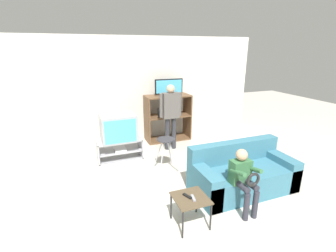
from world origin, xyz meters
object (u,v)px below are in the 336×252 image
television_main (118,127)px  remote_control_white (193,198)px  tv_stand (120,149)px  media_shelf (168,117)px  remote_control_black (187,196)px  person_seated_child (243,176)px  person_standing_adult (171,111)px  snack_table (191,201)px  television_flat (169,88)px  folding_stool (166,145)px  couch (242,174)px

television_main → remote_control_white: 2.56m
tv_stand → media_shelf: bearing=26.9°
television_main → remote_control_black: (0.49, -2.41, -0.29)m
tv_stand → remote_control_white: (0.54, -2.50, 0.22)m
remote_control_black → person_seated_child: (0.88, -0.01, 0.13)m
remote_control_black → person_standing_adult: 2.68m
remote_control_black → person_standing_adult: person_standing_adult is taller
tv_stand → snack_table: size_ratio=2.13×
television_main → remote_control_white: size_ratio=4.97×
television_main → media_shelf: size_ratio=0.61×
television_flat → person_seated_child: 3.26m
media_shelf → person_seated_child: size_ratio=1.25×
media_shelf → television_flat: (0.03, 0.00, 0.77)m
tv_stand → folding_stool: bearing=-48.9°
remote_control_white → television_flat: bearing=85.4°
television_main → folding_stool: bearing=-48.2°
tv_stand → couch: (1.72, -1.97, 0.06)m
television_main → remote_control_white: bearing=-77.7°
television_main → person_seated_child: size_ratio=0.76×
television_main → couch: bearing=-48.6°
remote_control_white → media_shelf: bearing=86.0°
television_main → snack_table: 2.53m
media_shelf → person_standing_adult: person_standing_adult is taller
tv_stand → remote_control_white: bearing=-77.8°
media_shelf → remote_control_white: media_shelf is taller
tv_stand → media_shelf: size_ratio=0.81×
television_flat → person_seated_child: size_ratio=0.77×
tv_stand → television_main: bearing=-109.1°
tv_stand → folding_stool: (0.76, -0.87, 0.31)m
television_flat → folding_stool: 1.91m
television_main → television_flat: size_ratio=0.98×
media_shelf → person_standing_adult: (-0.16, -0.61, 0.33)m
television_flat → tv_stand: bearing=-153.5°
person_seated_child → television_flat: bearing=88.8°
television_main → television_flat: television_flat is taller
tv_stand → television_flat: bearing=26.5°
tv_stand → television_main: 0.50m
tv_stand → folding_stool: folding_stool is taller
couch → person_standing_adult: bearing=103.2°
remote_control_white → person_seated_child: bearing=14.6°
folding_stool → person_standing_adult: size_ratio=0.43×
tv_stand → media_shelf: (1.39, 0.71, 0.39)m
media_shelf → snack_table: media_shelf is taller
couch → person_seated_child: bearing=-127.1°
remote_control_white → person_standing_adult: person_standing_adult is taller
television_main → folding_stool: 1.16m
media_shelf → couch: (0.33, -2.68, -0.33)m
couch → media_shelf: bearing=96.9°
folding_stool → media_shelf: bearing=68.1°
television_main → folding_stool: size_ratio=1.09×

